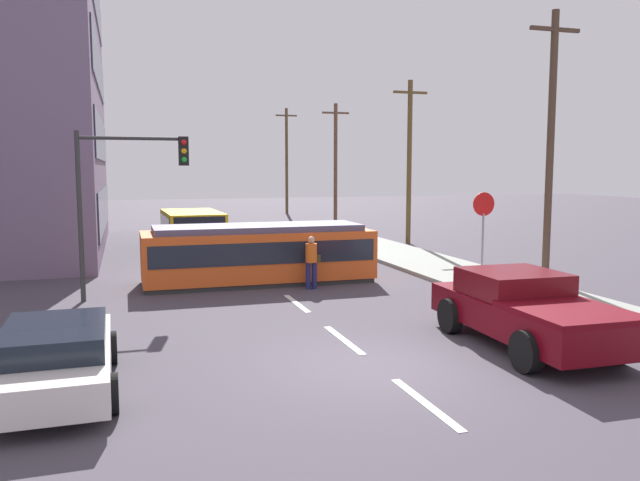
{
  "coord_description": "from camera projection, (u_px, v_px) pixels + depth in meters",
  "views": [
    {
      "loc": [
        -4.54,
        -10.92,
        3.77
      ],
      "look_at": [
        1.22,
        7.74,
        1.56
      ],
      "focal_mm": 35.6,
      "sensor_mm": 36.0,
      "label": 1
    }
  ],
  "objects": [
    {
      "name": "utility_pole_distant",
      "position": [
        287.0,
        159.0,
        53.28
      ],
      "size": [
        1.8,
        0.24,
        8.79
      ],
      "color": "brown",
      "rests_on": "ground"
    },
    {
      "name": "pickup_truck_parked",
      "position": [
        526.0,
        310.0,
        13.43
      ],
      "size": [
        2.36,
        5.04,
        1.55
      ],
      "color": "#5E0610",
      "rests_on": "ground"
    },
    {
      "name": "lane_stripe_2",
      "position": [
        297.0,
        303.0,
        17.82
      ],
      "size": [
        0.16,
        2.4,
        0.01
      ],
      "primitive_type": "cube",
      "color": "silver",
      "rests_on": "ground"
    },
    {
      "name": "lane_stripe_4",
      "position": [
        218.0,
        242.0,
        32.64
      ],
      "size": [
        0.16,
        2.4,
        0.01
      ],
      "primitive_type": "cube",
      "color": "silver",
      "rests_on": "ground"
    },
    {
      "name": "pedestrian_crossing",
      "position": [
        311.0,
        259.0,
        19.88
      ],
      "size": [
        0.51,
        0.36,
        1.67
      ],
      "color": "navy",
      "rests_on": "ground"
    },
    {
      "name": "ground_plane",
      "position": [
        266.0,
        280.0,
        21.62
      ],
      "size": [
        120.0,
        120.0,
        0.0
      ],
      "primitive_type": "plane",
      "color": "#453F49"
    },
    {
      "name": "lane_stripe_3",
      "position": [
        238.0,
        258.0,
        26.95
      ],
      "size": [
        0.16,
        2.4,
        0.01
      ],
      "primitive_type": "cube",
      "color": "silver",
      "rests_on": "ground"
    },
    {
      "name": "lane_stripe_0",
      "position": [
        425.0,
        403.0,
        10.23
      ],
      "size": [
        0.16,
        2.4,
        0.01
      ],
      "primitive_type": "cube",
      "color": "silver",
      "rests_on": "ground"
    },
    {
      "name": "stop_sign",
      "position": [
        483.0,
        218.0,
        20.43
      ],
      "size": [
        0.76,
        0.07,
        2.88
      ],
      "color": "gray",
      "rests_on": "sidewalk_curb_right"
    },
    {
      "name": "sidewalk_curb_right",
      "position": [
        507.0,
        288.0,
        19.81
      ],
      "size": [
        3.2,
        36.0,
        0.14
      ],
      "primitive_type": "cube",
      "color": "gray",
      "rests_on": "ground"
    },
    {
      "name": "utility_pole_mid",
      "position": [
        409.0,
        159.0,
        31.68
      ],
      "size": [
        1.8,
        0.24,
        8.13
      ],
      "color": "brown",
      "rests_on": "ground"
    },
    {
      "name": "traffic_light_mast",
      "position": [
        125.0,
        181.0,
        18.1
      ],
      "size": [
        3.12,
        0.33,
        4.83
      ],
      "color": "#333333",
      "rests_on": "ground"
    },
    {
      "name": "city_bus",
      "position": [
        192.0,
        227.0,
        30.03
      ],
      "size": [
        2.67,
        5.15,
        1.77
      ],
      "color": "gold",
      "rests_on": "ground"
    },
    {
      "name": "utility_pole_far",
      "position": [
        336.0,
        163.0,
        41.12
      ],
      "size": [
        1.8,
        0.24,
        7.95
      ],
      "color": "brown",
      "rests_on": "ground"
    },
    {
      "name": "parked_sedan_near",
      "position": [
        56.0,
        356.0,
        10.69
      ],
      "size": [
        2.02,
        4.47,
        1.19
      ],
      "color": "silver",
      "rests_on": "ground"
    },
    {
      "name": "streetcar_tram",
      "position": [
        258.0,
        253.0,
        21.04
      ],
      "size": [
        7.51,
        2.55,
        1.93
      ],
      "color": "#E3561F",
      "rests_on": "ground"
    },
    {
      "name": "utility_pole_near",
      "position": [
        550.0,
        144.0,
        20.43
      ],
      "size": [
        1.8,
        0.24,
        8.75
      ],
      "color": "#4D392B",
      "rests_on": "ground"
    },
    {
      "name": "lane_stripe_1",
      "position": [
        344.0,
        340.0,
        14.02
      ],
      "size": [
        0.16,
        2.4,
        0.01
      ],
      "primitive_type": "cube",
      "color": "silver",
      "rests_on": "ground"
    }
  ]
}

